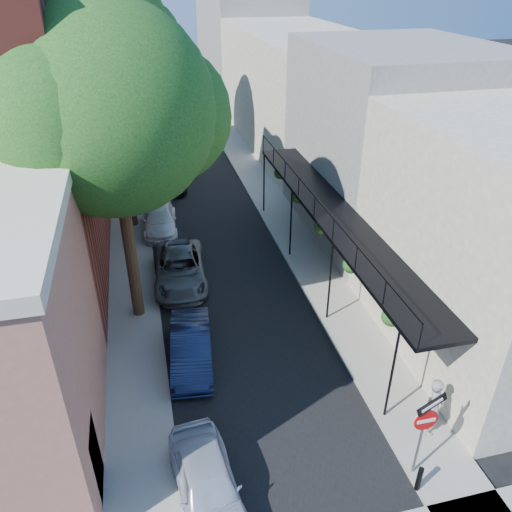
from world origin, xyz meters
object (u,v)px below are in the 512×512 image
parked_car_d (160,220)px  parked_car_e (170,178)px  parked_car_b (191,347)px  parked_car_f (147,155)px  oak_far (121,36)px  parked_car_a (208,485)px  oak_mid (124,87)px  pedestrian (434,406)px  sign_post (425,423)px  bollard (419,479)px  oak_near (124,112)px  parked_car_c (180,269)px

parked_car_d → parked_car_e: bearing=82.4°
parked_car_b → parked_car_f: 20.65m
oak_far → parked_car_a: 26.87m
parked_car_d → parked_car_e: 5.67m
oak_mid → parked_car_d: size_ratio=2.49×
parked_car_b → parked_car_d: (-0.34, 10.36, -0.04)m
parked_car_d → pedestrian: pedestrian is taller
sign_post → parked_car_e: bearing=101.9°
parked_car_a → parked_car_d: parked_car_a is taller
bollard → parked_car_f: (-5.60, 26.98, 0.10)m
bollard → parked_car_d: 17.56m
bollard → parked_car_e: 22.71m
parked_car_d → oak_far: bearing=97.9°
sign_post → oak_near: size_ratio=0.26×
bollard → oak_far: (-6.35, 26.77, 7.74)m
parked_car_a → parked_car_c: (0.41, 10.51, 0.00)m
bollard → parked_car_b: size_ratio=0.21×
parked_car_b → parked_car_e: (0.68, 15.93, 0.03)m
parked_car_f → parked_car_b: bearing=-82.1°
oak_mid → parked_car_d: 6.61m
oak_near → parked_car_f: oak_near is taller
sign_post → pedestrian: bearing=46.4°
parked_car_b → sign_post: bearing=-42.0°
parked_car_f → oak_near: bearing=-86.0°
sign_post → pedestrian: (1.14, 1.19, -0.94)m
sign_post → parked_car_c: bearing=114.8°
parked_car_e → pedestrian: 21.39m
parked_car_c → pedestrian: 11.67m
sign_post → bollard: 1.60m
bollard → parked_car_d: bearing=108.1°
parked_car_b → parked_car_f: size_ratio=1.03×
oak_near → parked_car_b: oak_near is taller
sign_post → parked_car_b: sign_post is taller
bollard → oak_mid: oak_mid is taller
sign_post → oak_mid: size_ratio=0.29×
sign_post → oak_near: 12.77m
parked_car_a → parked_car_b: 5.33m
oak_mid → parked_car_c: bearing=-76.6°
parked_car_d → parked_car_a: bearing=-86.9°
parked_car_f → pedestrian: pedestrian is taller
bollard → oak_mid: bearing=109.9°
oak_near → parked_car_d: (0.92, 6.94, -7.28)m
bollard → parked_car_d: parked_car_d is taller
parked_car_c → parked_car_d: size_ratio=1.15×
oak_mid → parked_car_a: 17.93m
bollard → parked_car_c: 12.54m
oak_near → parked_car_f: bearing=87.4°
parked_car_f → sign_post: bearing=-71.2°
oak_far → parked_car_f: oak_far is taller
pedestrian → oak_far: bearing=40.4°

